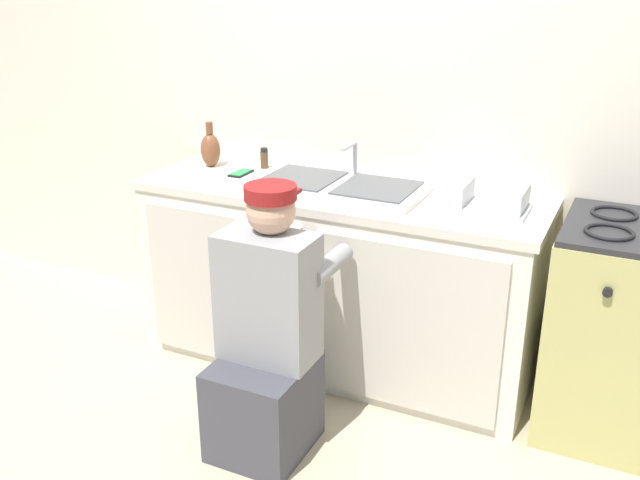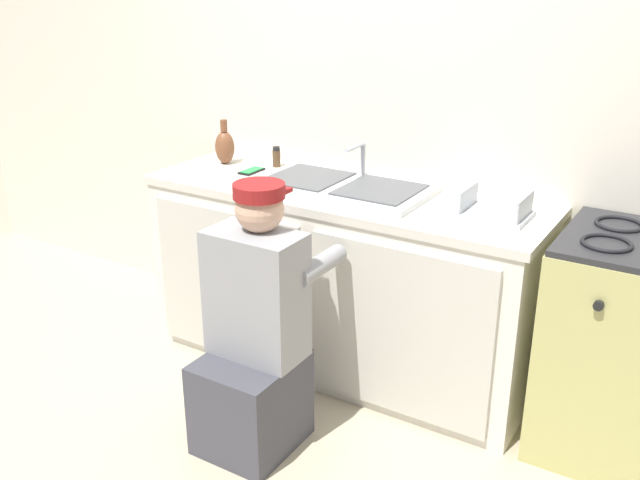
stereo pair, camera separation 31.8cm
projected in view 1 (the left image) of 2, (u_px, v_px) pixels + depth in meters
ground_plane at (311, 389)px, 3.36m from camera, size 12.00×12.00×0.00m
back_wall at (369, 101)px, 3.45m from camera, size 6.00×0.10×2.50m
counter_cabinet at (337, 283)px, 3.45m from camera, size 1.88×0.62×0.86m
countertop at (339, 194)px, 3.29m from camera, size 1.92×0.62×0.04m
sink_double_basin at (339, 185)px, 3.28m from camera, size 0.80×0.44×0.19m
stove_range at (634, 334)px, 2.91m from camera, size 0.66×0.62×0.93m
plumber_person at (267, 345)px, 2.83m from camera, size 0.42×0.61×1.10m
cell_phone at (241, 173)px, 3.52m from camera, size 0.07×0.14×0.01m
dish_rack_tray at (495, 205)px, 2.99m from camera, size 0.28×0.22×0.11m
vase_decorative at (210, 149)px, 3.63m from camera, size 0.10×0.10×0.23m
spice_bottle_pepper at (264, 158)px, 3.61m from camera, size 0.04×0.04×0.10m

